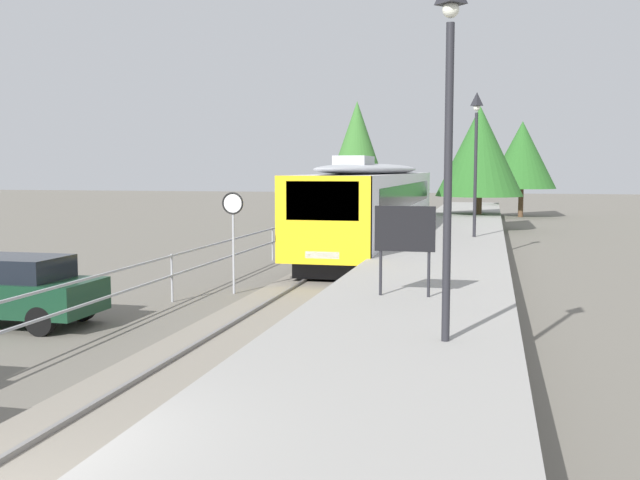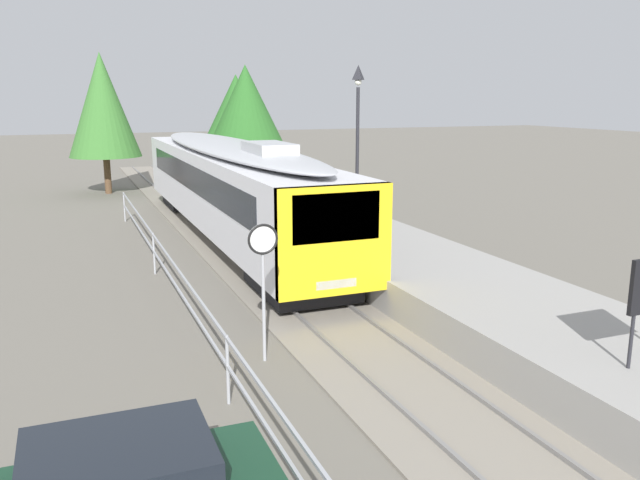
% 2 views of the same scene
% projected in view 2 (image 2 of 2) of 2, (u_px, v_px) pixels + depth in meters
% --- Properties ---
extents(ground_plane, '(160.00, 160.00, 0.00)m').
position_uv_depth(ground_plane, '(160.00, 265.00, 20.30)').
color(ground_plane, '#6B665B').
extents(track_rails, '(3.20, 60.00, 0.14)m').
position_uv_depth(track_rails, '(252.00, 256.00, 21.39)').
color(track_rails, gray).
rests_on(track_rails, ground).
extents(commuter_train, '(2.82, 19.87, 3.74)m').
position_uv_depth(commuter_train, '(230.00, 182.00, 23.47)').
color(commuter_train, silver).
rests_on(commuter_train, track_rails).
extents(station_platform, '(3.90, 60.00, 0.90)m').
position_uv_depth(station_platform, '(342.00, 236.00, 22.48)').
color(station_platform, '#999691').
rests_on(station_platform, ground).
extents(platform_lamp_mid_platform, '(0.34, 0.34, 5.35)m').
position_uv_depth(platform_lamp_mid_platform, '(358.00, 113.00, 22.45)').
color(platform_lamp_mid_platform, '#232328').
rests_on(platform_lamp_mid_platform, station_platform).
extents(speed_limit_sign, '(0.61, 0.10, 2.81)m').
position_uv_depth(speed_limit_sign, '(263.00, 258.00, 12.48)').
color(speed_limit_sign, '#9EA0A5').
rests_on(speed_limit_sign, ground).
extents(carpark_fence, '(0.06, 36.06, 1.25)m').
position_uv_depth(carpark_fence, '(227.00, 354.00, 10.94)').
color(carpark_fence, '#9EA0A5').
rests_on(carpark_fence, ground).
extents(tree_behind_carpark, '(4.83, 4.83, 6.80)m').
position_uv_depth(tree_behind_carpark, '(236.00, 108.00, 47.56)').
color(tree_behind_carpark, brown).
rests_on(tree_behind_carpark, ground).
extents(tree_behind_station_far, '(3.80, 3.80, 7.51)m').
position_uv_depth(tree_behind_station_far, '(103.00, 105.00, 34.41)').
color(tree_behind_station_far, brown).
rests_on(tree_behind_station_far, ground).
extents(tree_distant_left, '(4.83, 4.83, 6.89)m').
position_uv_depth(tree_distant_left, '(246.00, 111.00, 35.24)').
color(tree_distant_left, brown).
rests_on(tree_distant_left, ground).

